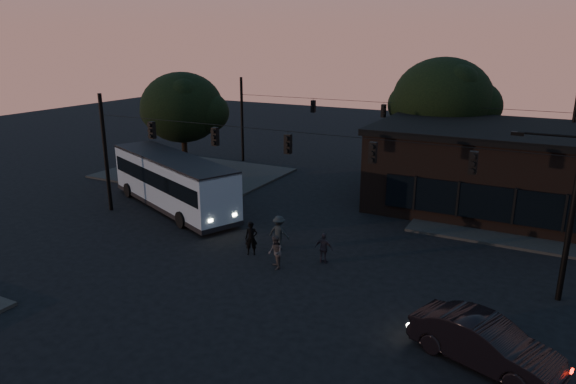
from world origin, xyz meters
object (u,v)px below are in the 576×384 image
at_px(car, 484,342).
at_px(pedestrian_b, 275,252).
at_px(building, 497,168).
at_px(bus, 173,180).
at_px(pedestrian_d, 279,232).
at_px(pedestrian_c, 324,248).
at_px(pedestrian_a, 251,238).

bearing_deg(car, pedestrian_b, 90.15).
bearing_deg(building, bus, -152.35).
relative_size(car, pedestrian_d, 2.76).
relative_size(bus, pedestrian_d, 6.77).
relative_size(building, pedestrian_c, 9.82).
distance_m(building, pedestrian_d, 15.69).
height_order(pedestrian_a, pedestrian_d, pedestrian_d).
xyz_separation_m(car, pedestrian_d, (-10.97, 5.66, 0.08)).
bearing_deg(pedestrian_b, pedestrian_a, -154.73).
xyz_separation_m(car, pedestrian_b, (-9.96, 3.42, 0.00)).
distance_m(building, car, 18.42).
relative_size(building, bus, 1.25).
xyz_separation_m(pedestrian_b, pedestrian_d, (-1.01, 2.24, 0.08)).
distance_m(pedestrian_b, pedestrian_d, 2.46).
bearing_deg(pedestrian_d, bus, -16.47).
relative_size(bus, pedestrian_c, 7.88).
bearing_deg(pedestrian_b, car, 31.72).
relative_size(building, pedestrian_b, 9.24).
bearing_deg(building, pedestrian_b, -118.96).
xyz_separation_m(pedestrian_b, pedestrian_c, (1.82, 1.65, -0.05)).
distance_m(building, pedestrian_c, 14.76).
distance_m(car, pedestrian_a, 12.63).
height_order(building, bus, building).
bearing_deg(pedestrian_d, pedestrian_a, 56.37).
relative_size(car, pedestrian_c, 3.21).
bearing_deg(building, pedestrian_d, -126.23).
bearing_deg(bus, pedestrian_b, -2.21).
bearing_deg(car, pedestrian_d, 81.81).
xyz_separation_m(bus, pedestrian_d, (9.40, -2.82, -1.03)).
bearing_deg(building, car, -84.50).
distance_m(car, pedestrian_c, 9.59).
bearing_deg(pedestrian_a, bus, 126.31).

